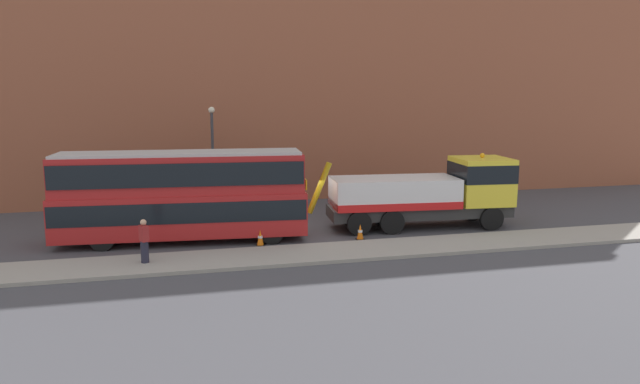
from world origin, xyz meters
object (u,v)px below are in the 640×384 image
object	(u,v)px
traffic_cone_near_bus	(260,238)
traffic_cone_midway	(360,232)
pedestrian_onlooker	(144,242)
double_decker_bus	(182,193)
recovery_tow_truck	(429,192)
street_lamp	(213,149)

from	to	relation	value
traffic_cone_near_bus	traffic_cone_midway	bearing A→B (deg)	-0.27
traffic_cone_near_bus	pedestrian_onlooker	bearing A→B (deg)	-157.59
double_decker_bus	traffic_cone_midway	xyz separation A→B (m)	(7.84, -1.63, -1.89)
recovery_tow_truck	pedestrian_onlooker	bearing A→B (deg)	-160.49
traffic_cone_midway	double_decker_bus	bearing A→B (deg)	168.23
recovery_tow_truck	pedestrian_onlooker	size ratio (longest dim) A/B	5.98
recovery_tow_truck	street_lamp	world-z (taller)	street_lamp
pedestrian_onlooker	traffic_cone_near_bus	bearing A→B (deg)	-2.46
recovery_tow_truck	double_decker_bus	distance (m)	11.91
pedestrian_onlooker	traffic_cone_near_bus	distance (m)	5.21
recovery_tow_truck	traffic_cone_midway	world-z (taller)	recovery_tow_truck
traffic_cone_midway	street_lamp	world-z (taller)	street_lamp
double_decker_bus	traffic_cone_midway	distance (m)	8.23
recovery_tow_truck	traffic_cone_near_bus	world-z (taller)	recovery_tow_truck
recovery_tow_truck	pedestrian_onlooker	xyz separation A→B (m)	(-13.42, -3.54, -0.77)
recovery_tow_truck	street_lamp	bearing A→B (deg)	148.82
recovery_tow_truck	pedestrian_onlooker	distance (m)	13.90
street_lamp	recovery_tow_truck	bearing A→B (deg)	-35.90
pedestrian_onlooker	street_lamp	xyz separation A→B (m)	(3.40, 10.80, 2.49)
pedestrian_onlooker	recovery_tow_truck	bearing A→B (deg)	-10.08
traffic_cone_midway	street_lamp	size ratio (longest dim) A/B	0.12
recovery_tow_truck	double_decker_bus	bearing A→B (deg)	-175.47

